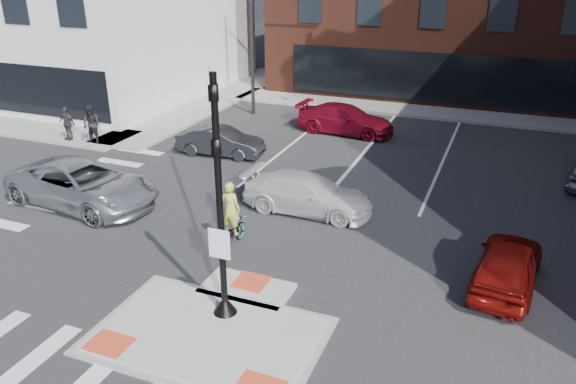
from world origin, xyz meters
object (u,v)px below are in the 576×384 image
at_px(bg_car_dark, 221,141).
at_px(cyclist, 231,226).
at_px(pedestrian_a, 91,124).
at_px(silver_suv, 83,184).
at_px(pedestrian_b, 67,123).
at_px(bg_car_red, 345,119).
at_px(white_pickup, 307,194).
at_px(red_sedan, 508,264).

xyz_separation_m(bg_car_dark, cyclist, (4.38, -7.47, 0.09)).
bearing_deg(pedestrian_a, silver_suv, -52.78).
bearing_deg(pedestrian_b, silver_suv, -38.94).
xyz_separation_m(silver_suv, pedestrian_a, (-4.16, 5.49, 0.26)).
height_order(cyclist, pedestrian_b, cyclist).
height_order(bg_car_red, pedestrian_a, pedestrian_a).
height_order(white_pickup, pedestrian_a, pedestrian_a).
xyz_separation_m(bg_car_dark, pedestrian_a, (-6.12, -1.14, 0.42)).
bearing_deg(silver_suv, white_pickup, -65.87).
bearing_deg(red_sedan, pedestrian_b, -9.49).
relative_size(pedestrian_a, pedestrian_b, 1.13).
relative_size(white_pickup, bg_car_red, 0.94).
height_order(white_pickup, bg_car_dark, white_pickup).
distance_m(red_sedan, bg_car_dark, 13.98).
distance_m(silver_suv, red_sedan, 14.26).
xyz_separation_m(red_sedan, bg_car_red, (-8.10, 11.95, 0.04)).
bearing_deg(bg_car_red, red_sedan, -141.96).
bearing_deg(bg_car_red, cyclist, -175.28).
height_order(red_sedan, pedestrian_b, pedestrian_b).
relative_size(red_sedan, bg_car_dark, 1.01).
relative_size(white_pickup, pedestrian_a, 2.52).
relative_size(red_sedan, pedestrian_b, 2.44).
relative_size(bg_car_dark, cyclist, 1.79).
bearing_deg(red_sedan, cyclist, 11.92).
bearing_deg(pedestrian_a, bg_car_red, 32.05).
bearing_deg(pedestrian_b, cyclist, -22.49).
height_order(bg_car_dark, pedestrian_a, pedestrian_a).
bearing_deg(pedestrian_a, pedestrian_b, -179.92).
xyz_separation_m(silver_suv, bg_car_red, (6.16, 11.93, -0.09)).
xyz_separation_m(white_pickup, bg_car_red, (-1.44, 9.44, 0.04)).
distance_m(silver_suv, pedestrian_b, 7.86).
bearing_deg(bg_car_dark, white_pickup, -130.36).
xyz_separation_m(bg_car_dark, pedestrian_b, (-7.58, -1.14, 0.31)).
xyz_separation_m(silver_suv, bg_car_dark, (1.96, 6.63, -0.16)).
distance_m(white_pickup, cyclist, 3.56).
xyz_separation_m(red_sedan, cyclist, (-7.92, -0.82, 0.06)).
relative_size(silver_suv, bg_car_dark, 1.47).
bearing_deg(silver_suv, cyclist, -91.54).
xyz_separation_m(bg_car_dark, bg_car_red, (4.21, 5.30, 0.07)).
bearing_deg(bg_car_dark, red_sedan, -122.51).
distance_m(bg_car_dark, pedestrian_a, 6.24).
height_order(pedestrian_a, pedestrian_b, pedestrian_a).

